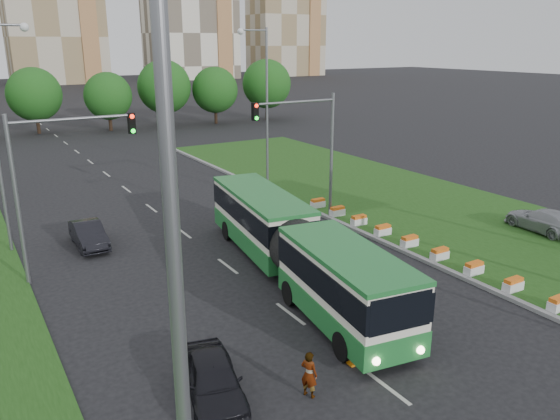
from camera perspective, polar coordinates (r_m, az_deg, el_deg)
ground at (r=24.99m, az=6.99°, el=-9.05°), size 360.00×360.00×0.00m
grass_median at (r=38.76m, az=14.89°, el=0.19°), size 14.00×60.00×0.15m
median_kerb at (r=34.25m, az=6.74°, el=-1.53°), size 0.30×60.00×0.18m
lane_markings at (r=40.58m, az=-14.19°, el=0.89°), size 0.20×100.00×0.01m
flower_planters at (r=30.31m, az=14.83°, el=-3.79°), size 1.10×20.30×0.60m
traffic_mast_median at (r=33.81m, az=3.24°, el=7.52°), size 5.76×0.32×8.00m
traffic_mast_left at (r=27.30m, az=-22.76°, el=3.91°), size 5.76×0.32×8.00m
street_lamps at (r=30.04m, az=-9.18°, el=7.38°), size 36.00×60.00×12.00m
tree_line at (r=76.64m, az=-13.12°, el=11.81°), size 120.00×8.00×9.00m
apartment_tower_east at (r=181.60m, az=-9.47°, el=20.82°), size 27.00×15.00×47.00m
midrise_east at (r=197.40m, az=0.61°, el=19.70°), size 24.00×14.00×40.00m
articulated_bus at (r=25.90m, az=1.16°, el=-3.72°), size 2.71×17.38×2.86m
car_left_near at (r=18.26m, az=-6.99°, el=-17.17°), size 2.60×4.44×1.42m
car_left_far at (r=32.32m, az=-19.37°, el=-2.43°), size 1.52×4.23×1.39m
car_median at (r=36.06m, az=25.83°, el=-0.96°), size 2.38×4.91×1.38m
pedestrian at (r=18.23m, az=3.05°, el=-16.76°), size 0.60×0.69×1.61m
shopping_trolley at (r=20.17m, az=7.69°, el=-14.86°), size 0.39×0.41×0.67m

